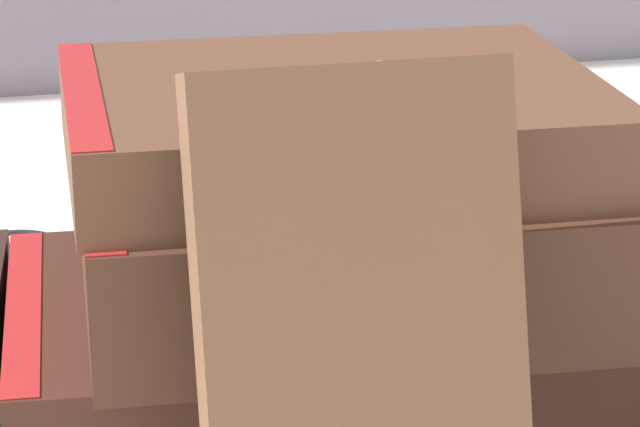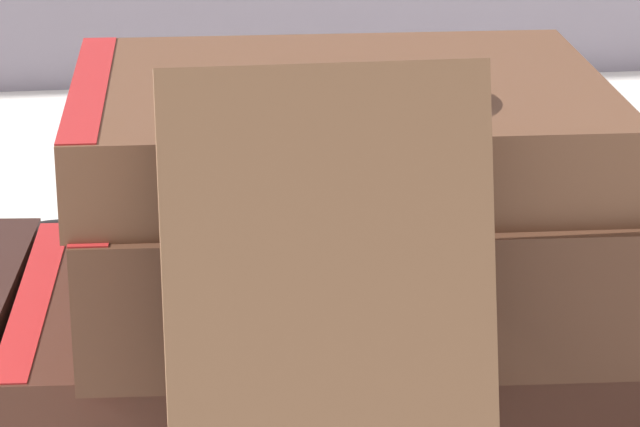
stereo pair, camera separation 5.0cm
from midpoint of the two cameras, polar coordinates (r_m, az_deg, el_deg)
ground_plane at (r=0.53m, az=-3.82°, el=-6.91°), size 3.00×3.00×0.00m
book_flat_bottom at (r=0.54m, az=-3.81°, el=-4.49°), size 0.22×0.16×0.03m
book_flat_middle at (r=0.52m, az=-1.75°, el=-0.85°), size 0.20×0.15×0.05m
book_flat_top at (r=0.51m, az=-2.95°, el=3.33°), size 0.18×0.14×0.03m
book_leaning_front at (r=0.42m, az=-2.15°, el=-4.66°), size 0.09×0.06×0.14m
pocket_watch at (r=0.48m, az=0.07°, el=4.58°), size 0.05×0.06×0.01m
reading_glasses at (r=0.67m, az=-11.26°, el=-1.03°), size 0.10×0.05×0.00m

